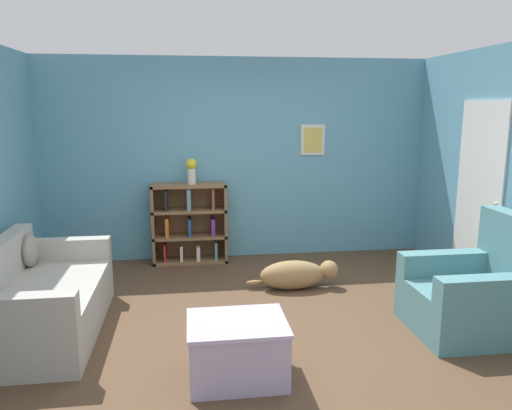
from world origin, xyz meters
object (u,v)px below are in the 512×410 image
Objects in this scene: recliner_chair at (477,293)px; vase at (191,170)px; couch at (37,301)px; dog at (296,274)px; coffee_table at (237,348)px; bookshelf at (190,223)px.

vase reaches higher than recliner_chair.
couch is 1.69× the size of dog.
recliner_chair is (3.87, -0.46, 0.05)m from couch.
vase is (-1.11, 1.15, 1.04)m from dog.
coffee_table is at bearing -166.84° from recliner_chair.
vase is at bearing 136.14° from recliner_chair.
recliner_chair reaches higher than coffee_table.
recliner_chair is at bearing -43.70° from bookshelf.
dog is at bearing 137.93° from recliner_chair.
bookshelf is 0.99× the size of dog.
coffee_table is (1.67, -0.98, -0.06)m from couch.
recliner_chair is at bearing -43.86° from vase.
bookshelf is at bearing 149.21° from vase.
dog is (2.50, 0.78, -0.14)m from couch.
bookshelf is 0.97× the size of recliner_chair.
coffee_table is 3.07m from vase.
vase is (-0.28, 2.90, 0.96)m from coffee_table.
bookshelf is at bearing 96.27° from coffee_table.
coffee_table is 1.94m from dog.
dog is at bearing -45.94° from vase.
coffee_table is at bearing -84.44° from vase.
couch is at bearing -162.73° from dog.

